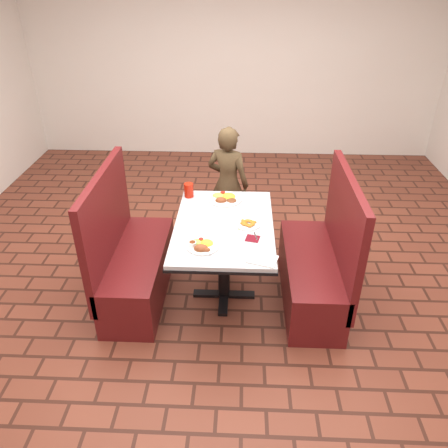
# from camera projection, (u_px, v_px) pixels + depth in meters

# --- Properties ---
(room) EXTENTS (7.00, 7.04, 2.82)m
(room) POSITION_uv_depth(u_px,v_px,m) (224.00, 77.00, 2.96)
(room) COLOR brown
(room) RESTS_ON ground
(dining_table) EXTENTS (0.81, 1.21, 0.75)m
(dining_table) POSITION_uv_depth(u_px,v_px,m) (224.00, 234.00, 3.60)
(dining_table) COLOR silver
(dining_table) RESTS_ON ground
(booth_bench_left) EXTENTS (0.47, 1.20, 1.17)m
(booth_bench_left) POSITION_uv_depth(u_px,v_px,m) (133.00, 263.00, 3.80)
(booth_bench_left) COLOR maroon
(booth_bench_left) RESTS_ON ground
(booth_bench_right) EXTENTS (0.47, 1.20, 1.17)m
(booth_bench_right) POSITION_uv_depth(u_px,v_px,m) (317.00, 268.00, 3.74)
(booth_bench_right) COLOR maroon
(booth_bench_right) RESTS_ON ground
(diner_person) EXTENTS (0.52, 0.43, 1.22)m
(diner_person) POSITION_uv_depth(u_px,v_px,m) (228.00, 184.00, 4.53)
(diner_person) COLOR brown
(diner_person) RESTS_ON ground
(near_dinner_plate) EXTENTS (0.24, 0.24, 0.08)m
(near_dinner_plate) POSITION_uv_depth(u_px,v_px,m) (202.00, 244.00, 3.24)
(near_dinner_plate) COLOR white
(near_dinner_plate) RESTS_ON dining_table
(far_dinner_plate) EXTENTS (0.30, 0.30, 0.08)m
(far_dinner_plate) POSITION_uv_depth(u_px,v_px,m) (225.00, 197.00, 3.91)
(far_dinner_plate) COLOR white
(far_dinner_plate) RESTS_ON dining_table
(plantain_plate) EXTENTS (0.20, 0.20, 0.03)m
(plantain_plate) POSITION_uv_depth(u_px,v_px,m) (248.00, 224.00, 3.53)
(plantain_plate) COLOR white
(plantain_plate) RESTS_ON dining_table
(maroon_napkin) EXTENTS (0.12, 0.12, 0.00)m
(maroon_napkin) POSITION_uv_depth(u_px,v_px,m) (253.00, 238.00, 3.36)
(maroon_napkin) COLOR #5D0E17
(maroon_napkin) RESTS_ON dining_table
(spoon_utensil) EXTENTS (0.03, 0.12, 0.00)m
(spoon_utensil) POSITION_uv_depth(u_px,v_px,m) (256.00, 236.00, 3.39)
(spoon_utensil) COLOR silver
(spoon_utensil) RESTS_ON dining_table
(red_tumbler) EXTENTS (0.08, 0.08, 0.13)m
(red_tumbler) POSITION_uv_depth(u_px,v_px,m) (189.00, 190.00, 3.95)
(red_tumbler) COLOR red
(red_tumbler) RESTS_ON dining_table
(paper_napkin) EXTENTS (0.24, 0.21, 0.01)m
(paper_napkin) POSITION_uv_depth(u_px,v_px,m) (262.00, 259.00, 3.12)
(paper_napkin) COLOR white
(paper_napkin) RESTS_ON dining_table
(knife_utensil) EXTENTS (0.01, 0.16, 0.00)m
(knife_utensil) POSITION_uv_depth(u_px,v_px,m) (211.00, 249.00, 3.22)
(knife_utensil) COLOR silver
(knife_utensil) RESTS_ON dining_table
(fork_utensil) EXTENTS (0.03, 0.13, 0.00)m
(fork_utensil) POSITION_uv_depth(u_px,v_px,m) (203.00, 251.00, 3.21)
(fork_utensil) COLOR silver
(fork_utensil) RESTS_ON dining_table
(lettuce_shreds) EXTENTS (0.28, 0.32, 0.00)m
(lettuce_shreds) POSITION_uv_depth(u_px,v_px,m) (229.00, 220.00, 3.60)
(lettuce_shreds) COLOR #97CF53
(lettuce_shreds) RESTS_ON dining_table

